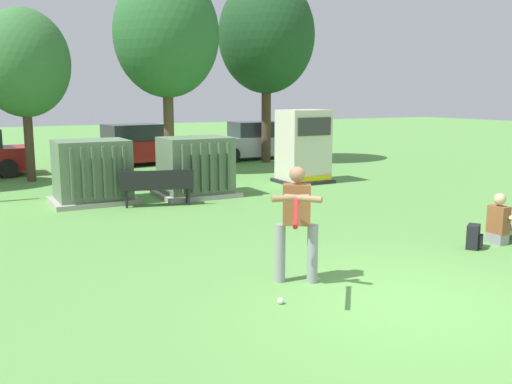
{
  "coord_description": "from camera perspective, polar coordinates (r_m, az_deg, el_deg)",
  "views": [
    {
      "loc": [
        -5.08,
        -5.43,
        2.76
      ],
      "look_at": [
        -0.31,
        3.5,
        1.0
      ],
      "focal_mm": 39.34,
      "sensor_mm": 36.0,
      "label": 1
    }
  ],
  "objects": [
    {
      "name": "park_bench",
      "position": [
        14.21,
        -10.0,
        0.7
      ],
      "size": [
        1.84,
        0.83,
        0.92
      ],
      "color": "black",
      "rests_on": "ground"
    },
    {
      "name": "tree_center_left",
      "position": [
        19.37,
        -22.55,
        11.99
      ],
      "size": [
        2.85,
        2.85,
        5.44
      ],
      "color": "#4C3828",
      "rests_on": "ground"
    },
    {
      "name": "backpack",
      "position": [
        10.93,
        21.27,
        -4.29
      ],
      "size": [
        0.38,
        0.37,
        0.44
      ],
      "color": "black",
      "rests_on": "ground"
    },
    {
      "name": "seated_spectator",
      "position": [
        11.5,
        23.7,
        -2.94
      ],
      "size": [
        0.72,
        0.55,
        0.96
      ],
      "color": "gray",
      "rests_on": "ground"
    },
    {
      "name": "tree_center_right",
      "position": [
        20.45,
        -9.1,
        15.5
      ],
      "size": [
        3.67,
        3.67,
        7.02
      ],
      "color": "brown",
      "rests_on": "ground"
    },
    {
      "name": "sports_ball",
      "position": [
        7.63,
        2.51,
        -10.99
      ],
      "size": [
        0.09,
        0.09,
        0.09
      ],
      "primitive_type": "sphere",
      "color": "white",
      "rests_on": "ground"
    },
    {
      "name": "transformer_west",
      "position": [
        15.04,
        -16.32,
        1.93
      ],
      "size": [
        2.1,
        1.7,
        1.62
      ],
      "color": "#9E9B93",
      "rests_on": "ground"
    },
    {
      "name": "parked_car_right_of_center",
      "position": [
        24.42,
        -0.22,
        5.14
      ],
      "size": [
        4.32,
        2.16,
        1.62
      ],
      "color": "#B2B2B7",
      "rests_on": "ground"
    },
    {
      "name": "parked_car_left_of_center",
      "position": [
        22.76,
        -12.63,
        4.55
      ],
      "size": [
        4.38,
        2.32,
        1.62
      ],
      "color": "maroon",
      "rests_on": "ground"
    },
    {
      "name": "tree_right",
      "position": [
        23.39,
        1.07,
        15.58
      ],
      "size": [
        3.89,
        3.89,
        7.43
      ],
      "color": "#4C3828",
      "rests_on": "ground"
    },
    {
      "name": "transformer_mid_west",
      "position": [
        15.51,
        -6.17,
        2.5
      ],
      "size": [
        2.1,
        1.7,
        1.62
      ],
      "color": "#9E9B93",
      "rests_on": "ground"
    },
    {
      "name": "batter",
      "position": [
        8.18,
        4.15,
        -2.75
      ],
      "size": [
        1.11,
        1.47,
        1.74
      ],
      "color": "gray",
      "rests_on": "ground"
    },
    {
      "name": "ground_plane",
      "position": [
        7.93,
        14.3,
        -10.81
      ],
      "size": [
        96.0,
        96.0,
        0.0
      ],
      "primitive_type": "plane",
      "color": "#5B9947"
    },
    {
      "name": "generator_enclosure",
      "position": [
        17.86,
        4.83,
        4.6
      ],
      "size": [
        1.6,
        1.4,
        2.3
      ],
      "color": "#262626",
      "rests_on": "ground"
    }
  ]
}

